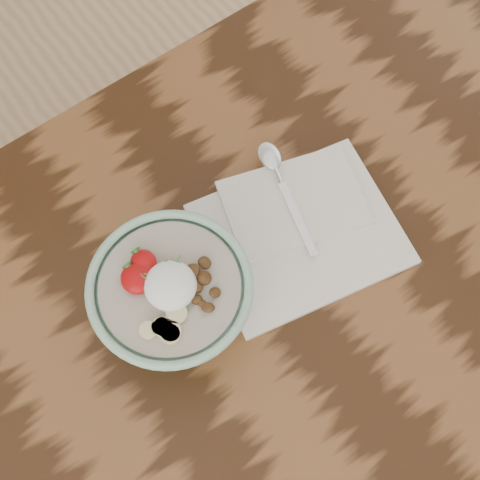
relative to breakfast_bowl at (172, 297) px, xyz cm
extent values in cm
cube|color=black|center=(13.29, -6.76, -9.17)|extent=(160.00, 90.00, 4.00)
cylinder|color=#4C2D19|center=(85.29, 30.24, -46.67)|extent=(7.00, 7.00, 71.00)
cylinder|color=#8EBFA2|center=(0.02, 0.00, -6.51)|extent=(9.25, 9.25, 1.32)
torus|color=#8EBFA2|center=(0.02, 0.00, 4.29)|extent=(21.03, 21.03, 1.21)
cylinder|color=#C2B4A0|center=(0.02, 0.00, 3.63)|extent=(17.84, 17.84, 1.10)
ellipsoid|color=white|center=(0.06, -0.37, 5.44)|extent=(6.56, 6.56, 3.61)
ellipsoid|color=#A10709|center=(-2.80, 2.91, 5.23)|extent=(3.84, 4.23, 2.11)
cone|color=#286623|center=(-2.80, 4.64, 5.53)|extent=(1.40, 1.03, 1.52)
ellipsoid|color=#A10709|center=(-0.86, 4.32, 5.05)|extent=(3.19, 3.51, 1.75)
cone|color=#286623|center=(-0.86, 5.76, 5.35)|extent=(1.40, 1.03, 1.52)
cylinder|color=beige|center=(-3.52, -3.92, 4.58)|extent=(2.45, 2.45, 0.70)
cylinder|color=beige|center=(-3.05, -4.96, 4.58)|extent=(2.62, 2.62, 0.70)
cylinder|color=beige|center=(-3.34, -5.16, 4.58)|extent=(2.52, 2.52, 0.70)
cylinder|color=beige|center=(-5.15, -3.23, 4.58)|extent=(2.24, 2.24, 0.70)
cylinder|color=beige|center=(-1.21, -3.53, 4.58)|extent=(2.64, 2.64, 0.70)
cylinder|color=beige|center=(-3.68, -3.74, 4.58)|extent=(2.30, 2.30, 0.70)
ellipsoid|color=#4C2F16|center=(4.05, -1.79, 4.85)|extent=(2.66, 2.67, 1.53)
ellipsoid|color=#4C2F16|center=(2.58, -2.18, 4.78)|extent=(2.25, 2.28, 1.12)
ellipsoid|color=#4C2F16|center=(5.32, -0.29, 4.69)|extent=(1.84, 1.86, 0.84)
ellipsoid|color=#4C2F16|center=(2.25, -5.17, 4.78)|extent=(2.18, 2.12, 1.02)
ellipsoid|color=#4C2F16|center=(2.35, 0.04, 4.70)|extent=(1.98, 2.01, 0.96)
ellipsoid|color=#4C2F16|center=(2.23, -0.66, 4.73)|extent=(1.76, 1.69, 1.15)
ellipsoid|color=#4C2F16|center=(4.08, -4.08, 4.66)|extent=(2.00, 2.01, 1.02)
ellipsoid|color=#4C2F16|center=(3.34, -0.27, 4.88)|extent=(2.88, 2.84, 1.56)
ellipsoid|color=#4C2F16|center=(1.73, -3.47, 4.65)|extent=(1.94, 1.90, 0.89)
ellipsoid|color=#4C2F16|center=(1.99, -4.33, 4.66)|extent=(1.57, 1.70, 0.78)
ellipsoid|color=#4C2F16|center=(5.29, 0.03, 4.71)|extent=(1.81, 1.73, 1.05)
cylinder|color=#528437|center=(1.29, -0.08, 6.18)|extent=(1.25, 0.50, 0.22)
cylinder|color=#528437|center=(-1.57, 0.46, 6.18)|extent=(1.39, 0.18, 0.23)
cylinder|color=#528437|center=(1.98, -0.07, 6.18)|extent=(0.62, 1.20, 0.22)
cylinder|color=#528437|center=(2.32, 1.64, 6.18)|extent=(0.82, 1.25, 0.23)
cylinder|color=#528437|center=(0.82, -1.63, 6.18)|extent=(1.19, 1.64, 0.24)
cylinder|color=#528437|center=(-2.03, -0.26, 6.18)|extent=(0.24, 1.65, 0.24)
cylinder|color=#528437|center=(-1.45, 1.96, 6.18)|extent=(0.77, 1.40, 0.23)
cylinder|color=#528437|center=(-1.98, 2.05, 6.18)|extent=(0.50, 1.67, 0.24)
cylinder|color=#528437|center=(1.54, 1.29, 6.18)|extent=(1.20, 0.24, 0.22)
cylinder|color=#528437|center=(2.34, 1.58, 6.18)|extent=(1.75, 0.85, 0.24)
cylinder|color=#528437|center=(-1.74, -0.53, 6.18)|extent=(0.67, 1.77, 0.24)
cylinder|color=#528437|center=(1.22, 1.75, 6.18)|extent=(0.79, 1.47, 0.23)
cylinder|color=#528437|center=(0.71, -0.52, 6.18)|extent=(1.62, 1.12, 0.24)
cylinder|color=#528437|center=(1.23, 1.69, 6.18)|extent=(0.21, 1.92, 0.25)
cube|color=white|center=(21.15, -0.86, -6.64)|extent=(31.55, 27.43, 1.06)
cube|color=white|center=(23.27, 3.38, -5.79)|extent=(23.41, 19.28, 0.64)
cube|color=silver|center=(21.90, 0.84, -5.28)|extent=(4.47, 12.36, 0.38)
cylinder|color=silver|center=(23.99, 8.43, -5.09)|extent=(1.60, 3.34, 0.76)
ellipsoid|color=silver|center=(24.82, 11.44, -4.95)|extent=(4.53, 5.69, 1.03)
camera|label=1|loc=(-8.67, -26.69, 82.88)|focal=50.00mm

